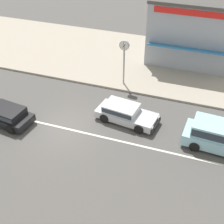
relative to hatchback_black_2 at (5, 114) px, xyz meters
name	(u,v)px	position (x,y,z in m)	size (l,w,h in m)	color
ground_plane	(64,128)	(3.76, 0.59, -0.59)	(160.00, 160.00, 0.00)	#4C4947
lane_centre_stripe	(64,128)	(3.76, 0.59, -0.59)	(50.40, 0.14, 0.01)	silver
kerb_strip	(116,57)	(3.76, 10.79, -0.51)	(68.00, 10.00, 0.15)	#9E9384
hatchback_black_2	(5,114)	(0.00, 0.00, 0.00)	(4.09, 2.08, 1.10)	black
minivan_pale_blue_3	(220,135)	(12.96, 2.01, 0.25)	(4.45, 2.12, 1.56)	#93C6D6
hatchback_silver_4	(125,113)	(7.12, 2.63, 0.00)	(4.13, 2.13, 1.10)	#B7BABF
street_clock	(124,51)	(5.76, 6.70, 2.15)	(0.70, 0.22, 3.42)	#9E9EA3
shopfront_corner_warung	(193,28)	(9.76, 12.53, 2.17)	(6.74, 5.68, 5.21)	#999EA8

